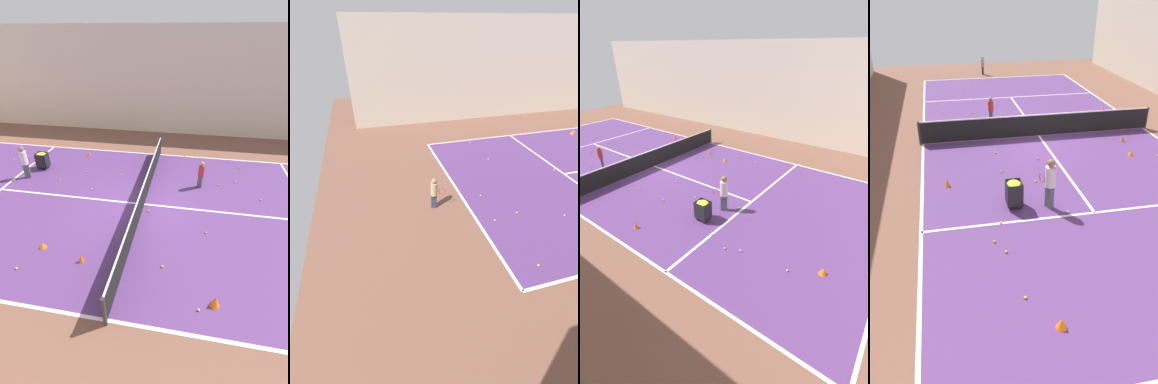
% 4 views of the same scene
% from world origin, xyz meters
% --- Properties ---
extents(ground_plane, '(35.94, 35.94, 0.00)m').
position_xyz_m(ground_plane, '(0.00, 0.00, 0.00)').
color(ground_plane, brown).
extents(court_playing_area, '(10.33, 24.17, 0.00)m').
position_xyz_m(court_playing_area, '(0.00, 0.00, 0.00)').
color(court_playing_area, '#563370').
rests_on(court_playing_area, ground).
extents(line_baseline_near, '(10.33, 0.10, 0.00)m').
position_xyz_m(line_baseline_near, '(0.00, -12.08, 0.01)').
color(line_baseline_near, white).
rests_on(line_baseline_near, ground).
extents(line_sideline_left, '(0.10, 24.17, 0.00)m').
position_xyz_m(line_sideline_left, '(-5.16, 0.00, 0.01)').
color(line_sideline_left, white).
rests_on(line_sideline_left, ground).
extents(line_sideline_right, '(0.10, 24.17, 0.00)m').
position_xyz_m(line_sideline_right, '(5.16, 0.00, 0.01)').
color(line_sideline_right, white).
rests_on(line_sideline_right, ground).
extents(line_service_near, '(10.33, 0.10, 0.00)m').
position_xyz_m(line_service_near, '(0.00, -6.65, 0.01)').
color(line_service_near, white).
rests_on(line_service_near, ground).
extents(line_service_far, '(10.33, 0.10, 0.00)m').
position_xyz_m(line_service_far, '(0.00, 6.65, 0.01)').
color(line_service_far, white).
rests_on(line_service_far, ground).
extents(line_centre_service, '(0.10, 13.29, 0.00)m').
position_xyz_m(line_centre_service, '(0.00, 0.00, 0.01)').
color(line_centre_service, white).
rests_on(line_centre_service, ground).
extents(tennis_net, '(10.63, 0.10, 1.01)m').
position_xyz_m(tennis_net, '(0.00, 0.00, 0.52)').
color(tennis_net, '#2D2D33').
rests_on(tennis_net, ground).
extents(player_near_baseline, '(0.33, 0.61, 1.30)m').
position_xyz_m(player_near_baseline, '(0.84, -13.38, 0.74)').
color(player_near_baseline, '#2D3351').
rests_on(player_near_baseline, ground).
extents(coach_at_net, '(0.45, 0.65, 1.62)m').
position_xyz_m(coach_at_net, '(1.27, 6.03, 0.93)').
color(coach_at_net, '#4C4C56').
rests_on(coach_at_net, ground).
extents(child_midcourt, '(0.34, 0.34, 1.28)m').
position_xyz_m(child_midcourt, '(1.86, -2.28, 0.74)').
color(child_midcourt, '#4C4C56').
rests_on(child_midcourt, ground).
extents(ball_cart, '(0.48, 0.54, 0.87)m').
position_xyz_m(ball_cart, '(2.33, 5.78, 0.60)').
color(ball_cart, black).
rests_on(ball_cart, ground).
extents(training_cone_0, '(0.24, 0.24, 0.20)m').
position_xyz_m(training_cone_0, '(-3.09, 2.86, 0.10)').
color(training_cone_0, orange).
rests_on(training_cone_0, ground).
extents(training_cone_1, '(0.18, 0.18, 0.28)m').
position_xyz_m(training_cone_1, '(4.30, 4.04, 0.14)').
color(training_cone_1, orange).
rests_on(training_cone_1, ground).
extents(training_cone_2, '(0.17, 0.17, 0.32)m').
position_xyz_m(training_cone_2, '(-3.44, 1.37, 0.16)').
color(training_cone_2, orange).
rests_on(training_cone_2, ground).
extents(training_cone_3, '(0.26, 0.26, 0.32)m').
position_xyz_m(training_cone_3, '(-4.26, -2.67, 0.16)').
color(training_cone_3, orange).
rests_on(training_cone_3, ground).
extents(training_cone_4, '(0.24, 0.24, 0.24)m').
position_xyz_m(training_cone_4, '(2.32, 10.60, 0.12)').
color(training_cone_4, orange).
rests_on(training_cone_4, ground).
extents(tennis_ball_0, '(0.07, 0.07, 0.07)m').
position_xyz_m(tennis_ball_0, '(5.33, -2.15, 0.04)').
color(tennis_ball_0, yellow).
rests_on(tennis_ball_0, ground).
extents(tennis_ball_1, '(0.07, 0.07, 0.07)m').
position_xyz_m(tennis_ball_1, '(-4.71, -9.55, 0.04)').
color(tennis_ball_1, yellow).
rests_on(tennis_ball_1, ground).
extents(tennis_ball_2, '(0.07, 0.07, 0.07)m').
position_xyz_m(tennis_ball_2, '(2.72, -8.80, 0.04)').
color(tennis_ball_2, yellow).
rests_on(tennis_ball_2, ground).
extents(tennis_ball_3, '(0.07, 0.07, 0.07)m').
position_xyz_m(tennis_ball_3, '(2.09, -10.45, 0.04)').
color(tennis_ball_3, yellow).
rests_on(tennis_ball_3, ground).
extents(tennis_ball_4, '(0.07, 0.07, 0.07)m').
position_xyz_m(tennis_ball_4, '(-2.34, -9.51, 0.04)').
color(tennis_ball_4, yellow).
rests_on(tennis_ball_4, ground).
extents(tennis_ball_5, '(0.07, 0.07, 0.07)m').
position_xyz_m(tennis_ball_5, '(4.20, -4.34, 0.04)').
color(tennis_ball_5, yellow).
rests_on(tennis_ball_5, ground).
extents(tennis_ball_6, '(0.07, 0.07, 0.07)m').
position_xyz_m(tennis_ball_6, '(0.66, -11.30, 0.04)').
color(tennis_ball_6, yellow).
rests_on(tennis_ball_6, ground).
extents(tennis_ball_7, '(0.07, 0.07, 0.07)m').
position_xyz_m(tennis_ball_7, '(2.27, 1.58, 0.04)').
color(tennis_ball_7, yellow).
rests_on(tennis_ball_7, ground).
extents(tennis_ball_8, '(0.07, 0.07, 0.07)m').
position_xyz_m(tennis_ball_8, '(-0.42, -6.90, 0.04)').
color(tennis_ball_8, yellow).
rests_on(tennis_ball_8, ground).
extents(tennis_ball_9, '(0.07, 0.07, 0.07)m').
position_xyz_m(tennis_ball_9, '(2.27, -11.46, 0.04)').
color(tennis_ball_9, yellow).
rests_on(tennis_ball_9, ground).
extents(tennis_ball_10, '(0.07, 0.07, 0.07)m').
position_xyz_m(tennis_ball_10, '(-4.49, -2.26, 0.04)').
color(tennis_ball_10, yellow).
rests_on(tennis_ball_10, ground).
extents(tennis_ball_11, '(0.07, 0.07, 0.07)m').
position_xyz_m(tennis_ball_11, '(2.90, 6.65, 0.04)').
color(tennis_ball_11, yellow).
rests_on(tennis_ball_11, ground).
extents(tennis_ball_12, '(0.07, 0.07, 0.07)m').
position_xyz_m(tennis_ball_12, '(2.31, 3.37, 0.04)').
color(tennis_ball_12, yellow).
rests_on(tennis_ball_12, ground).
extents(tennis_ball_13, '(0.07, 0.07, 0.07)m').
position_xyz_m(tennis_ball_13, '(2.38, -6.78, 0.04)').
color(tennis_ball_13, yellow).
rests_on(tennis_ball_13, ground).
extents(tennis_ball_14, '(0.07, 0.07, 0.07)m').
position_xyz_m(tennis_ball_14, '(2.61, -3.95, 0.04)').
color(tennis_ball_14, yellow).
rests_on(tennis_ball_14, ground).
extents(tennis_ball_15, '(0.07, 0.07, 0.07)m').
position_xyz_m(tennis_ball_15, '(2.10, -3.15, 0.04)').
color(tennis_ball_15, yellow).
rests_on(tennis_ball_15, ground).
extents(tennis_ball_16, '(0.07, 0.07, 0.07)m').
position_xyz_m(tennis_ball_16, '(-1.39, -2.51, 0.04)').
color(tennis_ball_16, yellow).
rests_on(tennis_ball_16, ground).
extents(tennis_ball_17, '(0.07, 0.07, 0.07)m').
position_xyz_m(tennis_ball_17, '(0.79, 6.48, 0.04)').
color(tennis_ball_17, yellow).
rests_on(tennis_ball_17, ground).
extents(tennis_ball_18, '(0.07, 0.07, 0.07)m').
position_xyz_m(tennis_ball_18, '(5.19, -6.78, 0.04)').
color(tennis_ball_18, yellow).
rests_on(tennis_ball_18, ground).
extents(tennis_ball_19, '(0.07, 0.07, 0.07)m').
position_xyz_m(tennis_ball_19, '(5.12, -1.46, 0.04)').
color(tennis_ball_19, yellow).
rests_on(tennis_ball_19, ground).
extents(tennis_ball_20, '(0.07, 0.07, 0.07)m').
position_xyz_m(tennis_ball_20, '(1.18, -4.85, 0.04)').
color(tennis_ball_20, yellow).
rests_on(tennis_ball_20, ground).
extents(tennis_ball_21, '(0.07, 0.07, 0.07)m').
position_xyz_m(tennis_ball_21, '(2.86, 9.68, 0.04)').
color(tennis_ball_21, yellow).
rests_on(tennis_ball_21, ground).
extents(tennis_ball_22, '(0.07, 0.07, 0.07)m').
position_xyz_m(tennis_ball_22, '(-0.47, -0.25, 0.04)').
color(tennis_ball_22, yellow).
rests_on(tennis_ball_22, ground).
extents(tennis_ball_23, '(0.07, 0.07, 0.07)m').
position_xyz_m(tennis_ball_23, '(1.27, 4.36, 0.04)').
color(tennis_ball_23, yellow).
rests_on(tennis_ball_23, ground).
extents(tennis_ball_25, '(0.07, 0.07, 0.07)m').
position_xyz_m(tennis_ball_25, '(2.99, 8.01, 0.04)').
color(tennis_ball_25, yellow).
rests_on(tennis_ball_25, ground).
extents(tennis_ball_26, '(0.07, 0.07, 0.07)m').
position_xyz_m(tennis_ball_26, '(0.71, 2.53, 0.04)').
color(tennis_ball_26, yellow).
rests_on(tennis_ball_26, ground).
extents(tennis_ball_27, '(0.07, 0.07, 0.07)m').
position_xyz_m(tennis_ball_27, '(-3.22, -1.16, 0.04)').
color(tennis_ball_27, yellow).
rests_on(tennis_ball_27, ground).
extents(tennis_ball_29, '(0.07, 0.07, 0.07)m').
position_xyz_m(tennis_ball_29, '(2.70, -0.19, 0.04)').
color(tennis_ball_29, yellow).
rests_on(tennis_ball_29, ground).
extents(tennis_ball_30, '(0.07, 0.07, 0.07)m').
position_xyz_m(tennis_ball_30, '(-4.09, 3.19, 0.04)').
color(tennis_ball_30, yellow).
rests_on(tennis_ball_30, ground).
extents(tennis_ball_31, '(0.07, 0.07, 0.07)m').
position_xyz_m(tennis_ball_31, '(4.52, -11.16, 0.04)').
color(tennis_ball_31, yellow).
rests_on(tennis_ball_31, ground).
extents(tennis_ball_32, '(0.07, 0.07, 0.07)m').
position_xyz_m(tennis_ball_32, '(-5.01, -10.97, 0.04)').
color(tennis_ball_32, yellow).
rests_on(tennis_ball_32, ground).
extents(tennis_ball_34, '(0.07, 0.07, 0.07)m').
position_xyz_m(tennis_ball_34, '(3.22, 7.52, 0.04)').
color(tennis_ball_34, yellow).
rests_on(tennis_ball_34, ground).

